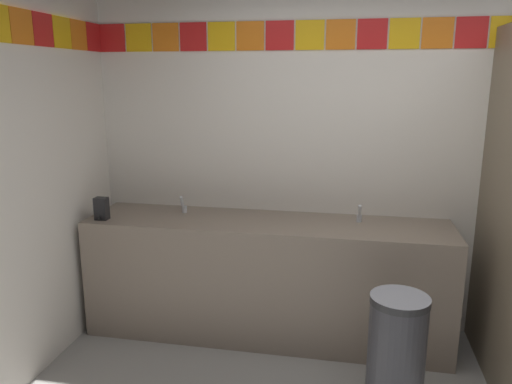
# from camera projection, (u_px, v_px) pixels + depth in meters

# --- Properties ---
(wall_back) EXTENTS (4.23, 0.09, 2.78)m
(wall_back) POSITION_uv_depth(u_px,v_px,m) (381.00, 143.00, 3.52)
(wall_back) COLOR silver
(wall_back) RESTS_ON ground_plane
(vanity_counter) EXTENTS (2.57, 0.59, 0.86)m
(vanity_counter) POSITION_uv_depth(u_px,v_px,m) (266.00, 277.00, 3.57)
(vanity_counter) COLOR gray
(vanity_counter) RESTS_ON ground_plane
(faucet_left) EXTENTS (0.04, 0.10, 0.14)m
(faucet_left) POSITION_uv_depth(u_px,v_px,m) (184.00, 206.00, 3.66)
(faucet_left) COLOR silver
(faucet_left) RESTS_ON vanity_counter
(faucet_right) EXTENTS (0.04, 0.10, 0.14)m
(faucet_right) POSITION_uv_depth(u_px,v_px,m) (359.00, 215.00, 3.43)
(faucet_right) COLOR silver
(faucet_right) RESTS_ON vanity_counter
(soap_dispenser) EXTENTS (0.09, 0.09, 0.16)m
(soap_dispenser) POSITION_uv_depth(u_px,v_px,m) (102.00, 209.00, 3.50)
(soap_dispenser) COLOR black
(soap_dispenser) RESTS_ON vanity_counter
(trash_bin) EXTENTS (0.32, 0.32, 0.71)m
(trash_bin) POSITION_uv_depth(u_px,v_px,m) (396.00, 355.00, 2.72)
(trash_bin) COLOR #333338
(trash_bin) RESTS_ON ground_plane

